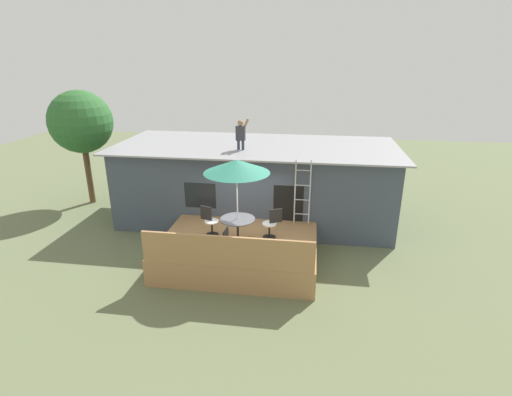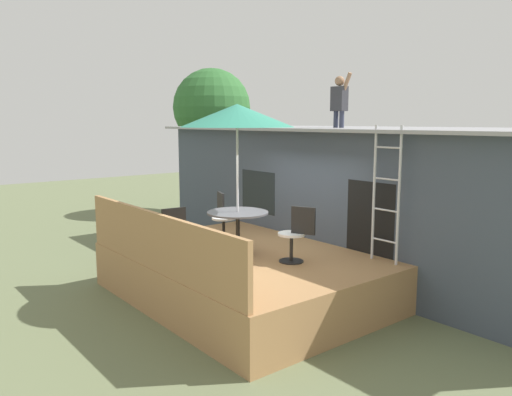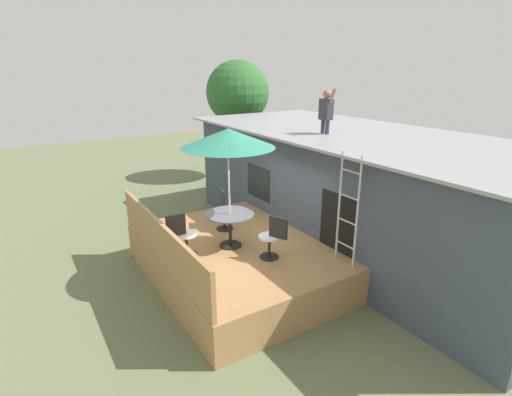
% 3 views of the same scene
% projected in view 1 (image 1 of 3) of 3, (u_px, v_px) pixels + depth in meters
% --- Properties ---
extents(ground_plane, '(40.00, 40.00, 0.00)m').
position_uv_depth(ground_plane, '(239.00, 262.00, 12.25)').
color(ground_plane, '#66704C').
extents(house, '(10.50, 4.50, 2.93)m').
position_uv_depth(house, '(256.00, 182.00, 15.08)').
color(house, '#424C5B').
rests_on(house, ground).
extents(deck, '(4.72, 3.52, 0.80)m').
position_uv_depth(deck, '(239.00, 250.00, 12.11)').
color(deck, '#A87A4C').
rests_on(deck, ground).
extents(deck_railing, '(4.62, 0.08, 0.90)m').
position_uv_depth(deck_railing, '(227.00, 252.00, 10.22)').
color(deck_railing, '#A87A4C').
rests_on(deck_railing, deck).
extents(patio_table, '(1.04, 1.04, 0.74)m').
position_uv_depth(patio_table, '(238.00, 224.00, 11.60)').
color(patio_table, black).
rests_on(patio_table, deck).
extents(patio_umbrella, '(1.90, 1.90, 2.54)m').
position_uv_depth(patio_umbrella, '(237.00, 166.00, 10.99)').
color(patio_umbrella, silver).
rests_on(patio_umbrella, deck).
extents(step_ladder, '(0.52, 0.04, 2.20)m').
position_uv_depth(step_ladder, '(302.00, 193.00, 12.64)').
color(step_ladder, silver).
rests_on(step_ladder, deck).
extents(person_figure, '(0.47, 0.20, 1.11)m').
position_uv_depth(person_figure, '(241.00, 133.00, 13.64)').
color(person_figure, '#33384C').
rests_on(person_figure, house).
extents(patio_chair_left, '(0.60, 0.44, 0.92)m').
position_uv_depth(patio_chair_left, '(210.00, 221.00, 12.10)').
color(patio_chair_left, black).
rests_on(patio_chair_left, deck).
extents(patio_chair_right, '(0.59, 0.44, 0.92)m').
position_uv_depth(patio_chair_right, '(272.00, 224.00, 11.91)').
color(patio_chair_right, black).
rests_on(patio_chair_right, deck).
extents(patio_chair_near, '(0.44, 0.62, 0.92)m').
position_uv_depth(patio_chair_near, '(227.00, 243.00, 10.69)').
color(patio_chair_near, black).
rests_on(patio_chair_near, deck).
extents(backyard_tree, '(2.55, 2.55, 4.79)m').
position_uv_depth(backyard_tree, '(81.00, 122.00, 15.97)').
color(backyard_tree, brown).
rests_on(backyard_tree, ground).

